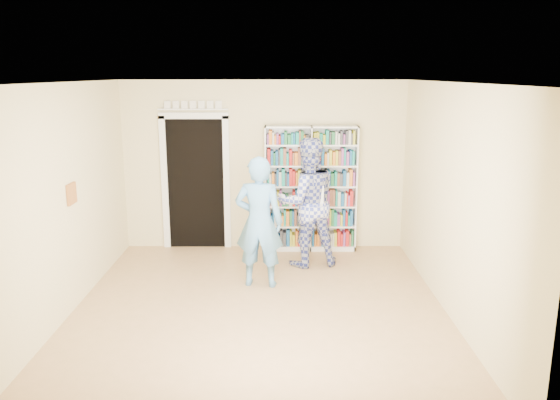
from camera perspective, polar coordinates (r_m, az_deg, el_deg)
The scene contains 11 objects.
floor at distance 6.75m, azimuth -2.19°, elevation -11.39°, with size 5.00×5.00×0.00m, color #A67F50.
ceiling at distance 6.14m, azimuth -2.41°, elevation 12.18°, with size 5.00×5.00×0.00m, color white.
wall_back at distance 8.76m, azimuth -1.68°, elevation 3.60°, with size 4.50×4.50×0.00m, color beige.
wall_left at distance 6.78m, azimuth -21.66°, elevation -0.16°, with size 5.00×5.00×0.00m, color beige.
wall_right at distance 6.62m, azimuth 17.56°, elevation -0.15°, with size 5.00×5.00×0.00m, color beige.
bookshelf at distance 8.68m, azimuth 3.22°, elevation 1.22°, with size 1.45×0.27×2.00m.
doorway at distance 8.87m, azimuth -8.81°, elevation 2.45°, with size 1.10×0.08×2.43m.
wall_art at distance 6.95m, azimuth -20.95°, elevation 0.62°, with size 0.03×0.25×0.25m, color maroon.
man_blue at distance 7.21m, azimuth -2.20°, elevation -2.32°, with size 0.64×0.42×1.76m, color #5994C6.
man_plaid at distance 7.99m, azimuth 2.87°, elevation -0.27°, with size 0.93×0.72×1.90m, color #333E9C.
paper_sheet at distance 7.78m, azimuth 3.75°, elevation 0.36°, with size 0.23×0.01×0.32m, color white.
Camera 1 is at (0.24, -6.14, 2.80)m, focal length 35.00 mm.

